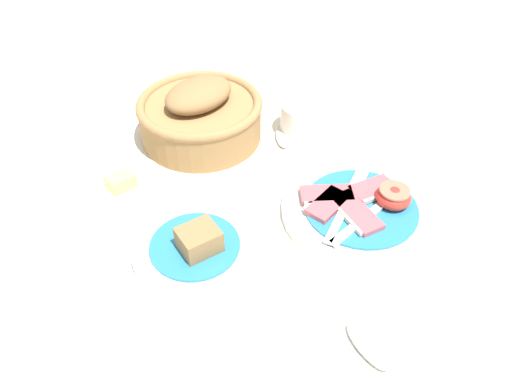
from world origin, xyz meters
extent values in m
plane|color=beige|center=(0.00, 0.00, 0.00)|extent=(3.00, 3.00, 0.00)
cylinder|color=silver|center=(0.10, -0.03, 0.01)|extent=(0.23, 0.23, 0.01)
cylinder|color=teal|center=(0.10, -0.03, 0.01)|extent=(0.17, 0.17, 0.00)
cube|color=#BC5156|center=(0.08, -0.04, 0.02)|extent=(0.04, 0.09, 0.01)
cube|color=beige|center=(0.06, -0.04, 0.02)|extent=(0.01, 0.08, 0.01)
cube|color=#BC5156|center=(0.05, -0.01, 0.02)|extent=(0.08, 0.06, 0.01)
cube|color=beige|center=(0.05, 0.01, 0.02)|extent=(0.06, 0.03, 0.01)
cube|color=#BC5156|center=(0.06, 0.01, 0.02)|extent=(0.09, 0.07, 0.01)
cube|color=beige|center=(0.06, 0.00, 0.02)|extent=(0.07, 0.04, 0.01)
cube|color=#BC5156|center=(0.13, -0.01, 0.02)|extent=(0.07, 0.04, 0.01)
cube|color=beige|center=(0.13, -0.03, 0.02)|extent=(0.06, 0.02, 0.01)
ellipsoid|color=red|center=(0.14, -0.04, 0.03)|extent=(0.05, 0.05, 0.03)
cylinder|color=#DB664C|center=(0.14, -0.04, 0.04)|extent=(0.04, 0.04, 0.00)
cube|color=silver|center=(0.06, -0.06, 0.02)|extent=(0.11, 0.04, 0.00)
cube|color=silver|center=(0.14, -0.04, 0.02)|extent=(0.03, 0.02, 0.00)
cube|color=silver|center=(0.17, -0.04, 0.02)|extent=(0.04, 0.01, 0.00)
cube|color=silver|center=(0.17, -0.03, 0.02)|extent=(0.04, 0.01, 0.00)
cube|color=silver|center=(0.17, -0.02, 0.02)|extent=(0.04, 0.01, 0.00)
cube|color=silver|center=(0.05, -0.04, 0.02)|extent=(0.09, 0.07, 0.00)
cube|color=#9EA0A5|center=(0.13, 0.02, 0.02)|extent=(0.07, 0.06, 0.00)
cylinder|color=silver|center=(-0.15, 0.02, 0.01)|extent=(0.17, 0.17, 0.01)
cylinder|color=teal|center=(-0.15, 0.02, 0.01)|extent=(0.12, 0.12, 0.00)
cube|color=olive|center=(-0.14, 0.01, 0.03)|extent=(0.05, 0.05, 0.03)
cylinder|color=white|center=(0.14, 0.19, 0.03)|extent=(0.09, 0.09, 0.06)
cylinder|color=white|center=(0.14, 0.19, 0.05)|extent=(0.07, 0.07, 0.01)
cylinder|color=olive|center=(-0.03, 0.26, 0.03)|extent=(0.21, 0.21, 0.07)
torus|color=olive|center=(-0.03, 0.26, 0.07)|extent=(0.21, 0.21, 0.02)
ellipsoid|color=olive|center=(-0.03, 0.26, 0.09)|extent=(0.15, 0.12, 0.04)
cylinder|color=silver|center=(-0.20, 0.19, 0.01)|extent=(0.11, 0.11, 0.01)
cube|color=#F4E06B|center=(-0.20, 0.19, 0.02)|extent=(0.05, 0.04, 0.02)
cube|color=silver|center=(0.05, 0.10, 0.00)|extent=(0.06, 0.10, 0.01)
ellipsoid|color=silver|center=(0.09, 0.19, 0.01)|extent=(0.05, 0.07, 0.01)
cube|color=silver|center=(-0.04, -0.11, 0.00)|extent=(0.01, 0.11, 0.01)
ellipsoid|color=silver|center=(-0.03, -0.21, 0.01)|extent=(0.03, 0.07, 0.01)
camera|label=1|loc=(-0.29, -0.42, 0.52)|focal=35.00mm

